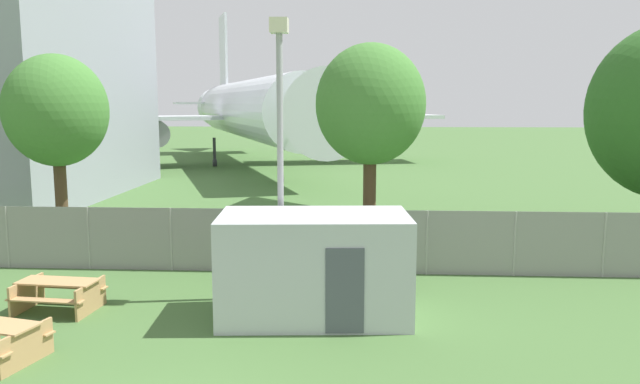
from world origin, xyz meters
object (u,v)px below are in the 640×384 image
at_px(portable_cabin, 314,266).
at_px(picnic_bench_near_cabin, 58,292).
at_px(tree_left_of_cabin, 56,112).
at_px(airplane, 250,110).
at_px(tree_behind_benches, 370,106).

relative_size(portable_cabin, picnic_bench_near_cabin, 2.29).
relative_size(portable_cabin, tree_left_of_cabin, 0.68).
bearing_deg(airplane, tree_left_of_cabin, -24.26).
height_order(airplane, tree_behind_benches, airplane).
bearing_deg(tree_left_of_cabin, airplane, 85.73).
relative_size(tree_left_of_cabin, tree_behind_benches, 0.98).
xyz_separation_m(airplane, picnic_bench_near_cabin, (1.10, -34.16, -3.96)).
xyz_separation_m(airplane, portable_cabin, (7.35, -34.22, -3.20)).
xyz_separation_m(portable_cabin, tree_left_of_cabin, (-9.39, 6.88, 3.49)).
bearing_deg(airplane, tree_behind_benches, -3.13).
bearing_deg(tree_left_of_cabin, tree_behind_benches, -7.98).
height_order(portable_cabin, picnic_bench_near_cabin, portable_cabin).
bearing_deg(portable_cabin, airplane, 98.03).
distance_m(picnic_bench_near_cabin, tree_left_of_cabin, 8.63).
height_order(tree_left_of_cabin, tree_behind_benches, tree_behind_benches).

